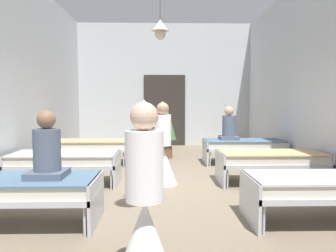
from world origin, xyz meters
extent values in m
cube|color=#7A6B56|center=(0.00, 0.00, -0.05)|extent=(6.41, 11.11, 0.10)
cube|color=silver|center=(0.00, 5.35, 2.07)|extent=(6.21, 0.20, 4.13)
cube|color=#2D2823|center=(0.00, 5.23, 1.20)|extent=(1.40, 0.06, 2.40)
cylinder|color=brown|center=(-0.15, 2.45, 3.84)|extent=(0.02, 0.02, 0.59)
cone|color=beige|center=(-0.15, 2.45, 3.39)|extent=(0.44, 0.44, 0.28)
sphere|color=beige|center=(-0.15, 2.45, 3.17)|extent=(0.28, 0.28, 0.28)
cylinder|color=#B7BCC1|center=(-0.99, -2.26, 0.17)|extent=(0.03, 0.03, 0.34)
cylinder|color=#B7BCC1|center=(-0.99, -1.54, 0.17)|extent=(0.03, 0.03, 0.34)
cube|color=#B7BCC1|center=(-1.86, -1.90, 0.38)|extent=(1.90, 0.84, 0.07)
cube|color=#B7BCC1|center=(-0.93, -1.90, 0.29)|extent=(0.04, 0.84, 0.57)
cube|color=silver|center=(-1.86, -1.90, 0.48)|extent=(1.82, 0.78, 0.14)
cube|color=slate|center=(-1.86, -1.90, 0.56)|extent=(1.86, 0.82, 0.02)
cylinder|color=#B7BCC1|center=(0.99, -2.26, 0.17)|extent=(0.03, 0.03, 0.34)
cylinder|color=#B7BCC1|center=(0.99, -1.54, 0.17)|extent=(0.03, 0.03, 0.34)
cube|color=#B7BCC1|center=(1.86, -1.90, 0.38)|extent=(1.90, 0.84, 0.07)
cube|color=#B7BCC1|center=(0.93, -1.90, 0.29)|extent=(0.04, 0.84, 0.57)
cube|color=silver|center=(1.86, -1.90, 0.48)|extent=(1.82, 0.78, 0.14)
cube|color=beige|center=(1.86, -1.90, 0.56)|extent=(1.86, 0.82, 0.02)
cylinder|color=#B7BCC1|center=(-2.73, -0.36, 0.17)|extent=(0.03, 0.03, 0.34)
cylinder|color=#B7BCC1|center=(-2.73, 0.36, 0.17)|extent=(0.03, 0.03, 0.34)
cylinder|color=#B7BCC1|center=(-0.99, -0.36, 0.17)|extent=(0.03, 0.03, 0.34)
cylinder|color=#B7BCC1|center=(-0.99, 0.36, 0.17)|extent=(0.03, 0.03, 0.34)
cube|color=#B7BCC1|center=(-1.86, 0.00, 0.38)|extent=(1.90, 0.84, 0.07)
cube|color=#B7BCC1|center=(-2.79, 0.00, 0.29)|extent=(0.04, 0.84, 0.57)
cube|color=#B7BCC1|center=(-0.93, 0.00, 0.29)|extent=(0.04, 0.84, 0.57)
cube|color=silver|center=(-1.86, 0.00, 0.48)|extent=(1.82, 0.78, 0.14)
cube|color=beige|center=(-1.86, 0.00, 0.56)|extent=(1.86, 0.82, 0.02)
cylinder|color=#B7BCC1|center=(0.99, -0.36, 0.17)|extent=(0.03, 0.03, 0.34)
cylinder|color=#B7BCC1|center=(0.99, 0.36, 0.17)|extent=(0.03, 0.03, 0.34)
cylinder|color=#B7BCC1|center=(2.73, -0.36, 0.17)|extent=(0.03, 0.03, 0.34)
cylinder|color=#B7BCC1|center=(2.73, 0.36, 0.17)|extent=(0.03, 0.03, 0.34)
cube|color=#B7BCC1|center=(1.86, 0.00, 0.38)|extent=(1.90, 0.84, 0.07)
cube|color=#B7BCC1|center=(0.93, 0.00, 0.29)|extent=(0.04, 0.84, 0.57)
cube|color=#B7BCC1|center=(2.79, 0.00, 0.29)|extent=(0.04, 0.84, 0.57)
cube|color=silver|center=(1.86, 0.00, 0.48)|extent=(1.82, 0.78, 0.14)
cube|color=tan|center=(1.86, 0.00, 0.56)|extent=(1.86, 0.82, 0.02)
cylinder|color=#B7BCC1|center=(-2.73, 1.54, 0.17)|extent=(0.03, 0.03, 0.34)
cylinder|color=#B7BCC1|center=(-2.73, 2.26, 0.17)|extent=(0.03, 0.03, 0.34)
cylinder|color=#B7BCC1|center=(-0.99, 1.54, 0.17)|extent=(0.03, 0.03, 0.34)
cylinder|color=#B7BCC1|center=(-0.99, 2.26, 0.17)|extent=(0.03, 0.03, 0.34)
cube|color=#B7BCC1|center=(-1.86, 1.90, 0.38)|extent=(1.90, 0.84, 0.07)
cube|color=#B7BCC1|center=(-2.79, 1.90, 0.29)|extent=(0.04, 0.84, 0.57)
cube|color=#B7BCC1|center=(-0.93, 1.90, 0.29)|extent=(0.04, 0.84, 0.57)
cube|color=silver|center=(-1.86, 1.90, 0.48)|extent=(1.82, 0.78, 0.14)
cube|color=tan|center=(-1.86, 1.90, 0.56)|extent=(1.86, 0.82, 0.02)
cylinder|color=#B7BCC1|center=(0.99, 1.54, 0.17)|extent=(0.03, 0.03, 0.34)
cylinder|color=#B7BCC1|center=(0.99, 2.26, 0.17)|extent=(0.03, 0.03, 0.34)
cylinder|color=#B7BCC1|center=(2.73, 1.54, 0.17)|extent=(0.03, 0.03, 0.34)
cylinder|color=#B7BCC1|center=(2.73, 2.26, 0.17)|extent=(0.03, 0.03, 0.34)
cube|color=#B7BCC1|center=(1.86, 1.90, 0.38)|extent=(1.90, 0.84, 0.07)
cube|color=#B7BCC1|center=(0.93, 1.90, 0.29)|extent=(0.04, 0.84, 0.57)
cube|color=#B7BCC1|center=(2.79, 1.90, 0.29)|extent=(0.04, 0.84, 0.57)
cube|color=silver|center=(1.86, 1.90, 0.48)|extent=(1.82, 0.78, 0.14)
cube|color=slate|center=(1.86, 1.90, 0.56)|extent=(1.86, 0.82, 0.02)
cone|color=white|center=(-0.11, -0.01, 0.35)|extent=(0.52, 0.52, 0.70)
cylinder|color=white|center=(-0.11, -0.01, 0.97)|extent=(0.30, 0.30, 0.55)
sphere|color=#A87A5B|center=(-0.11, -0.01, 1.36)|extent=(0.22, 0.22, 0.22)
cone|color=white|center=(-0.11, -0.01, 1.44)|extent=(0.18, 0.18, 0.10)
cone|color=white|center=(-0.28, -3.22, 0.35)|extent=(0.52, 0.52, 0.70)
cylinder|color=white|center=(-0.28, -3.22, 0.97)|extent=(0.30, 0.30, 0.55)
sphere|color=beige|center=(-0.28, -3.22, 1.36)|extent=(0.22, 0.22, 0.22)
cone|color=white|center=(-0.28, -3.22, 1.44)|extent=(0.18, 0.18, 0.10)
cylinder|color=#515B70|center=(-1.51, -1.87, 0.86)|extent=(0.32, 0.32, 0.58)
cube|color=#515B70|center=(-1.51, -1.87, 0.61)|extent=(0.44, 0.44, 0.08)
sphere|color=#846047|center=(-1.51, -1.87, 1.26)|extent=(0.22, 0.22, 0.22)
cylinder|color=#515B70|center=(1.51, 1.97, 0.86)|extent=(0.32, 0.32, 0.58)
cube|color=#515B70|center=(1.51, 1.97, 0.61)|extent=(0.44, 0.44, 0.08)
sphere|color=tan|center=(1.51, 1.97, 1.26)|extent=(0.22, 0.22, 0.22)
cylinder|color=brown|center=(0.01, 2.69, 0.15)|extent=(0.30, 0.30, 0.30)
cylinder|color=brown|center=(0.01, 2.69, 0.40)|extent=(0.06, 0.06, 0.20)
cone|color=#3D7A42|center=(0.01, 2.69, 0.96)|extent=(0.52, 0.52, 0.92)
camera|label=1|loc=(-0.16, -5.68, 1.46)|focal=34.18mm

